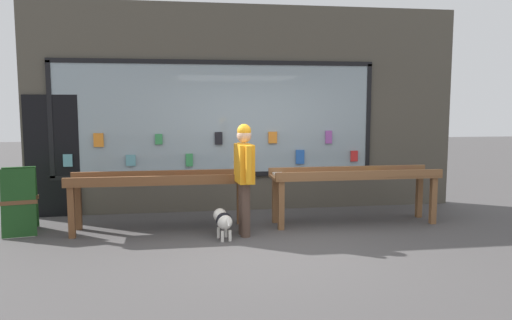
{
  "coord_description": "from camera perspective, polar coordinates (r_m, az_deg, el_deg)",
  "views": [
    {
      "loc": [
        -1.25,
        -6.64,
        1.96
      ],
      "look_at": [
        -0.09,
        0.83,
        1.09
      ],
      "focal_mm": 35.0,
      "sensor_mm": 36.0,
      "label": 1
    }
  ],
  "objects": [
    {
      "name": "ground_plane",
      "position": [
        7.04,
        1.82,
        -9.64
      ],
      "size": [
        40.0,
        40.0,
        0.0
      ],
      "primitive_type": "plane",
      "color": "#474444"
    },
    {
      "name": "person_browsing",
      "position": [
        7.31,
        -1.35,
        -1.27
      ],
      "size": [
        0.26,
        0.66,
        1.66
      ],
      "rotation": [
        0.0,
        0.0,
        1.66
      ],
      "color": "#4C382D",
      "rests_on": "ground_plane"
    },
    {
      "name": "display_table_right",
      "position": [
        8.26,
        11.15,
        -2.15
      ],
      "size": [
        2.72,
        0.64,
        0.9
      ],
      "color": "brown",
      "rests_on": "ground_plane"
    },
    {
      "name": "sandwich_board_sign",
      "position": [
        8.32,
        -25.39,
        -4.18
      ],
      "size": [
        0.6,
        0.72,
        0.99
      ],
      "rotation": [
        0.0,
        0.0,
        0.21
      ],
      "color": "#193F19",
      "rests_on": "ground_plane"
    },
    {
      "name": "display_table_left",
      "position": [
        7.77,
        -10.95,
        -2.74
      ],
      "size": [
        2.72,
        0.66,
        0.89
      ],
      "color": "brown",
      "rests_on": "ground_plane"
    },
    {
      "name": "shopfront_facade",
      "position": [
        9.11,
        -1.42,
        5.7
      ],
      "size": [
        7.81,
        0.29,
        3.7
      ],
      "color": "#4C473D",
      "rests_on": "ground_plane"
    },
    {
      "name": "small_dog",
      "position": [
        7.27,
        -3.77,
        -6.88
      ],
      "size": [
        0.29,
        0.57,
        0.41
      ],
      "rotation": [
        0.0,
        0.0,
        1.76
      ],
      "color": "white",
      "rests_on": "ground_plane"
    }
  ]
}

